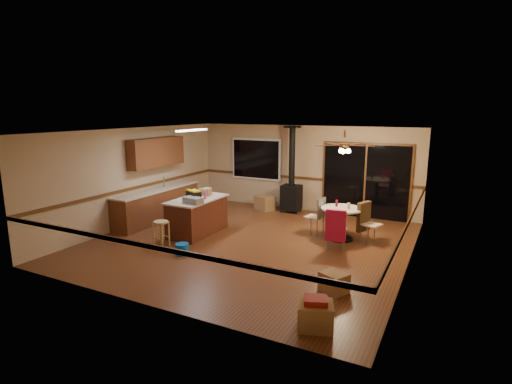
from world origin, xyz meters
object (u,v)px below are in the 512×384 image
Objects in this scene: kitchen_island at (197,216)px; toolbox_grey at (193,200)px; bar_stool at (161,234)px; box_under_window at (265,203)px; dining_table at (341,218)px; blue_bucket at (182,249)px; chair_right at (365,217)px; box_corner_a at (315,316)px; chair_left at (318,212)px; toolbox_black at (194,196)px; chair_near at (336,225)px; wood_stove at (291,189)px; box_corner_b at (334,282)px.

toolbox_grey is (0.22, -0.47, 0.52)m from kitchen_island.
box_under_window is (0.62, 4.13, -0.08)m from bar_stool.
kitchen_island is at bearing -160.97° from dining_table.
chair_right is at bearing 39.01° from blue_bucket.
box_corner_a reaches higher than blue_bucket.
dining_table is at bearing -8.12° from chair_left.
kitchen_island is 5.04m from box_corner_a.
chair_right reaches higher than kitchen_island.
toolbox_black is 0.57× the size of chair_near.
chair_near is at bearing -53.45° from chair_left.
wood_stove is at bearing 80.76° from blue_bucket.
toolbox_grey is 1.31m from blue_bucket.
wood_stove is 3.69m from toolbox_grey.
wood_stove is at bearing 127.96° from chair_near.
kitchen_island is at bearing 144.40° from box_corner_a.
box_corner_b is (-0.09, 1.25, -0.02)m from box_corner_a.
toolbox_grey reaches higher than bar_stool.
chair_left is 1.21× the size of box_corner_b.
toolbox_black is 0.41× the size of dining_table.
chair_right is (0.41, 1.00, 0.00)m from chair_near.
box_under_window is (-0.82, -0.14, -0.51)m from wood_stove.
kitchen_island is 3.04× the size of box_under_window.
box_corner_a is 1.26m from box_corner_b.
bar_stool is at bearing -139.71° from chair_left.
box_corner_b is at bearing 93.98° from box_corner_a.
toolbox_grey reaches higher than kitchen_island.
chair_right is (0.53, 0.12, 0.06)m from dining_table.
wood_stove reaches higher than toolbox_grey.
blue_bucket is at bearing -129.46° from chair_left.
chair_near is 1.08m from chair_right.
toolbox_black reaches higher than chair_right.
kitchen_island reaches higher than box_corner_b.
kitchen_island is 3.62× the size of toolbox_grey.
wood_stove is 0.98m from box_under_window.
chair_left is (2.53, 1.71, -0.38)m from toolbox_grey.
box_corner_a is at bearing -87.01° from chair_right.
chair_near is at bearing 7.52° from toolbox_black.
bar_stool is at bearing 157.90° from box_corner_a.
chair_near is (0.12, -0.88, 0.06)m from dining_table.
dining_table reaches higher than blue_bucket.
dining_table reaches higher than box_corner_b.
kitchen_island is 4.20× the size of toolbox_black.
chair_left is 1.13m from chair_right.
blue_bucket is at bearing -69.47° from toolbox_grey.
box_corner_b is at bearing -4.60° from blue_bucket.
bar_stool is 0.86× the size of chair_right.
dining_table is at bearing 42.71° from blue_bucket.
kitchen_island is 0.59m from toolbox_black.
box_corner_b is at bearing -76.86° from dining_table.
wood_stove is 4.52m from bar_stool.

